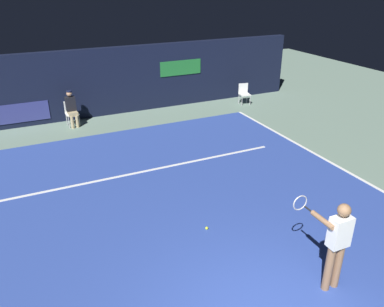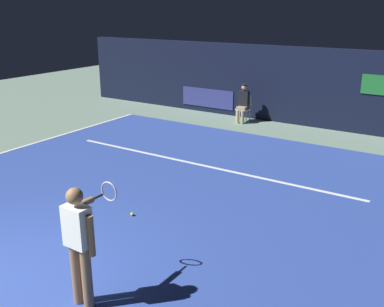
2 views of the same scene
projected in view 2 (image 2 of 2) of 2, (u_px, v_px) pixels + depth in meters
ground_plane at (160, 189)px, 9.92m from camera, size 33.16×33.16×0.00m
court_surface at (160, 189)px, 9.92m from camera, size 10.49×10.29×0.01m
line_sideline_right at (13, 150)px, 12.58m from camera, size 0.10×10.29×0.01m
line_service at (202, 165)px, 11.35m from camera, size 8.18×0.10×0.01m
back_wall at (285, 85)px, 15.26m from camera, size 17.15×0.33×2.60m
tennis_player at (80, 240)px, 5.79m from camera, size 0.60×0.93×1.73m
line_judge_on_chair at (243, 103)px, 15.43m from camera, size 0.47×0.55×1.32m
tennis_ball at (132, 214)px, 8.62m from camera, size 0.07×0.07×0.07m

